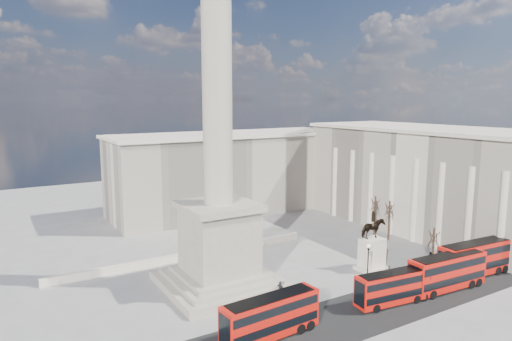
{
  "coord_description": "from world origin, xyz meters",
  "views": [
    {
      "loc": [
        -24.39,
        -45.09,
        23.59
      ],
      "look_at": [
        2.99,
        0.88,
        15.23
      ],
      "focal_mm": 32.0,
      "sensor_mm": 36.0,
      "label": 1
    }
  ],
  "objects": [
    {
      "name": "nelsons_column",
      "position": [
        0.0,
        5.0,
        12.92
      ],
      "size": [
        14.0,
        14.0,
        49.85
      ],
      "color": "#A8A08C",
      "rests_on": "ground"
    },
    {
      "name": "asphalt_road",
      "position": [
        5.0,
        -10.0,
        0.0
      ],
      "size": [
        120.0,
        9.0,
        0.01
      ],
      "primitive_type": "cube",
      "color": "black",
      "rests_on": "ground"
    },
    {
      "name": "ground",
      "position": [
        0.0,
        0.0,
        0.0
      ],
      "size": [
        180.0,
        180.0,
        0.0
      ],
      "primitive_type": "plane",
      "color": "gray",
      "rests_on": "ground"
    },
    {
      "name": "red_bus_c",
      "position": [
        23.81,
        -10.83,
        2.38
      ],
      "size": [
        11.3,
        3.24,
        4.53
      ],
      "rotation": [
        0.0,
        0.0,
        -0.06
      ],
      "color": "red",
      "rests_on": "ground"
    },
    {
      "name": "red_bus_b",
      "position": [
        14.99,
        -10.21,
        2.05
      ],
      "size": [
        9.81,
        3.28,
        3.9
      ],
      "rotation": [
        0.0,
        0.0,
        -0.11
      ],
      "color": "red",
      "rests_on": "ground"
    },
    {
      "name": "bare_tree_mid",
      "position": [
        33.1,
        7.56,
        5.58
      ],
      "size": [
        1.87,
        1.87,
        7.08
      ],
      "rotation": [
        0.0,
        0.0,
        0.13
      ],
      "color": "#332319",
      "rests_on": "ground"
    },
    {
      "name": "pedestrian_walking",
      "position": [
        20.77,
        -4.21,
        0.79
      ],
      "size": [
        0.6,
        0.42,
        1.57
      ],
      "primitive_type": "imported",
      "rotation": [
        0.0,
        0.0,
        -0.08
      ],
      "color": "#292329",
      "rests_on": "ground"
    },
    {
      "name": "bare_tree_near",
      "position": [
        26.24,
        -6.68,
        5.47
      ],
      "size": [
        1.59,
        1.59,
        6.94
      ],
      "rotation": [
        0.0,
        0.0,
        -0.04
      ],
      "color": "#332319",
      "rests_on": "ground"
    },
    {
      "name": "pedestrian_crossing",
      "position": [
        4.83,
        -1.78,
        0.96
      ],
      "size": [
        0.81,
        1.21,
        1.91
      ],
      "primitive_type": "imported",
      "rotation": [
        0.0,
        0.0,
        1.91
      ],
      "color": "#292329",
      "rests_on": "ground"
    },
    {
      "name": "pedestrian_standing",
      "position": [
        29.9,
        -3.49,
        0.82
      ],
      "size": [
        0.98,
        0.89,
        1.65
      ],
      "primitive_type": "imported",
      "rotation": [
        0.0,
        0.0,
        3.55
      ],
      "color": "#292329",
      "rests_on": "ground"
    },
    {
      "name": "red_bus_d",
      "position": [
        30.91,
        -9.8,
        2.47
      ],
      "size": [
        11.75,
        3.49,
        4.7
      ],
      "rotation": [
        0.0,
        0.0,
        -0.07
      ],
      "color": "red",
      "rests_on": "ground"
    },
    {
      "name": "bare_tree_far",
      "position": [
        32.83,
        10.57,
        5.83
      ],
      "size": [
        1.81,
        1.81,
        7.4
      ],
      "rotation": [
        0.0,
        0.0,
        -0.38
      ],
      "color": "#332319",
      "rests_on": "ground"
    },
    {
      "name": "balustrade_wall",
      "position": [
        0.0,
        16.0,
        0.55
      ],
      "size": [
        40.0,
        0.6,
        1.1
      ],
      "primitive_type": "cube",
      "color": "beige",
      "rests_on": "ground"
    },
    {
      "name": "victorian_lamp",
      "position": [
        15.21,
        -5.75,
        3.51
      ],
      "size": [
        0.51,
        0.51,
        5.96
      ],
      "rotation": [
        0.0,
        0.0,
        0.17
      ],
      "color": "black",
      "rests_on": "ground"
    },
    {
      "name": "building_northeast",
      "position": [
        20.0,
        40.0,
        8.32
      ],
      "size": [
        51.0,
        17.0,
        16.6
      ],
      "color": "beige",
      "rests_on": "ground"
    },
    {
      "name": "equestrian_statue",
      "position": [
        20.68,
        -0.99,
        2.97
      ],
      "size": [
        4.1,
        3.07,
        8.51
      ],
      "color": "beige",
      "rests_on": "ground"
    },
    {
      "name": "building_east",
      "position": [
        45.0,
        10.0,
        9.32
      ],
      "size": [
        19.0,
        46.0,
        18.6
      ],
      "color": "beige",
      "rests_on": "ground"
    },
    {
      "name": "red_bus_a",
      "position": [
        -1.35,
        -9.35,
        2.26
      ],
      "size": [
        10.79,
        3.18,
        4.32
      ],
      "rotation": [
        0.0,
        0.0,
        0.07
      ],
      "color": "red",
      "rests_on": "ground"
    }
  ]
}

